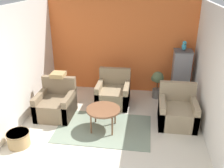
{
  "coord_description": "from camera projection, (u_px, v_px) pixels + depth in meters",
  "views": [
    {
      "loc": [
        0.73,
        -3.3,
        3.14
      ],
      "look_at": [
        0.0,
        1.74,
        0.92
      ],
      "focal_mm": 40.0,
      "sensor_mm": 36.0,
      "label": 1
    }
  ],
  "objects": [
    {
      "name": "birdcage",
      "position": [
        181.0,
        75.0,
        6.68
      ],
      "size": [
        0.5,
        0.5,
        1.37
      ],
      "color": "#555559",
      "rests_on": "ground_plane"
    },
    {
      "name": "coffee_table",
      "position": [
        103.0,
        111.0,
        5.38
      ],
      "size": [
        0.74,
        0.74,
        0.5
      ],
      "color": "brown",
      "rests_on": "ground_plane"
    },
    {
      "name": "wall_left",
      "position": [
        23.0,
        63.0,
        5.67
      ],
      "size": [
        0.06,
        3.48,
        2.62
      ],
      "color": "silver",
      "rests_on": "ground_plane"
    },
    {
      "name": "area_rug",
      "position": [
        104.0,
        128.0,
        5.56
      ],
      "size": [
        2.07,
        1.36,
        0.01
      ],
      "color": "gray",
      "rests_on": "ground_plane"
    },
    {
      "name": "throw_pillow",
      "position": [
        58.0,
        75.0,
        6.03
      ],
      "size": [
        0.32,
        0.32,
        0.1
      ],
      "color": "tan",
      "rests_on": "armchair_left"
    },
    {
      "name": "wicker_basket",
      "position": [
        19.0,
        138.0,
        4.96
      ],
      "size": [
        0.45,
        0.45,
        0.3
      ],
      "color": "tan",
      "rests_on": "ground_plane"
    },
    {
      "name": "armchair_middle",
      "position": [
        113.0,
        94.0,
        6.56
      ],
      "size": [
        0.83,
        0.86,
        0.89
      ],
      "color": "#8E7A5B",
      "rests_on": "ground_plane"
    },
    {
      "name": "wall_right",
      "position": [
        210.0,
        72.0,
        5.13
      ],
      "size": [
        0.06,
        3.48,
        2.62
      ],
      "color": "silver",
      "rests_on": "ground_plane"
    },
    {
      "name": "parrot",
      "position": [
        184.0,
        46.0,
        6.36
      ],
      "size": [
        0.12,
        0.21,
        0.26
      ],
      "color": "teal",
      "rests_on": "birdcage"
    },
    {
      "name": "armchair_right",
      "position": [
        177.0,
        112.0,
        5.68
      ],
      "size": [
        0.83,
        0.86,
        0.89
      ],
      "color": "#9E896B",
      "rests_on": "ground_plane"
    },
    {
      "name": "potted_plant",
      "position": [
        157.0,
        82.0,
        6.81
      ],
      "size": [
        0.34,
        0.31,
        0.76
      ],
      "color": "#66605B",
      "rests_on": "ground_plane"
    },
    {
      "name": "wall_back_accent",
      "position": [
        121.0,
        46.0,
        7.01
      ],
      "size": [
        4.16,
        0.06,
        2.62
      ],
      "color": "orange",
      "rests_on": "ground_plane"
    },
    {
      "name": "armchair_left",
      "position": [
        56.0,
        105.0,
        6.0
      ],
      "size": [
        0.83,
        0.86,
        0.89
      ],
      "color": "#7A664C",
      "rests_on": "ground_plane"
    }
  ]
}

